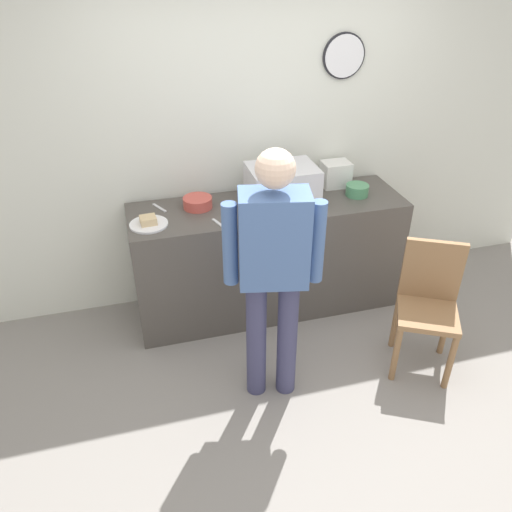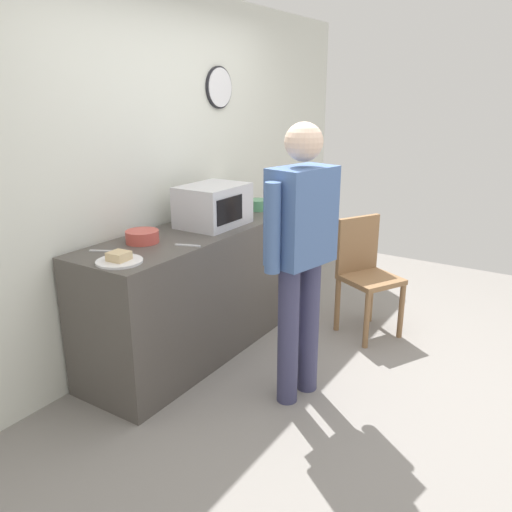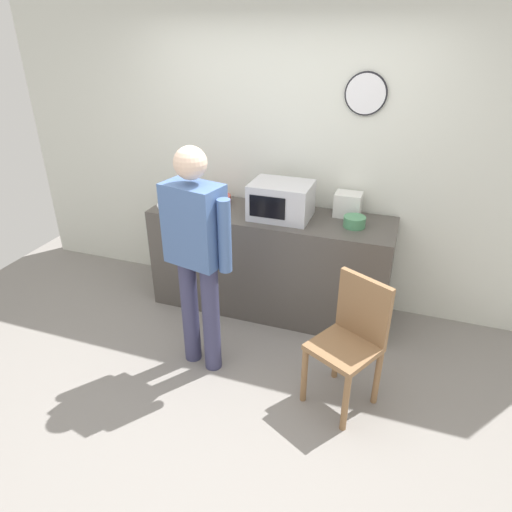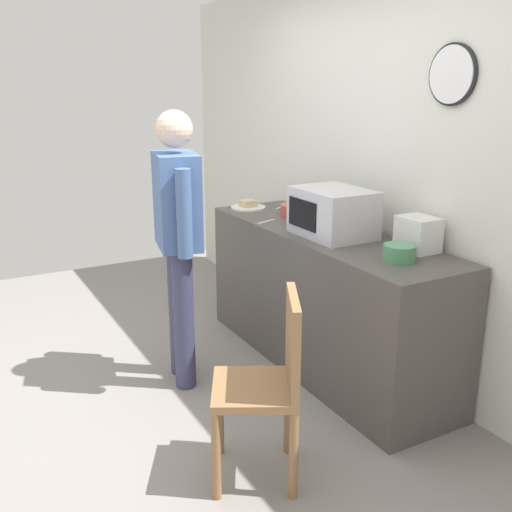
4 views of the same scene
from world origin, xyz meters
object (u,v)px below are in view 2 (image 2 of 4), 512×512
Objects in this scene: sandwich_plate at (119,259)px; salad_bowl at (142,237)px; spoon_utensil at (103,251)px; person_standing at (301,245)px; wooden_chair at (365,270)px; fork_utensil at (188,245)px; cereal_bowl at (258,205)px; toaster at (230,197)px; microwave at (213,205)px.

sandwich_plate is 1.24× the size of salad_bowl.
salad_bowl reaches higher than spoon_utensil.
person_standing reaches higher than wooden_chair.
wooden_chair is at bearing -28.89° from fork_utensil.
person_standing is (-0.96, -0.91, 0.03)m from cereal_bowl.
sandwich_plate is 1.52× the size of cereal_bowl.
spoon_utensil is (-1.43, -0.04, -0.10)m from toaster.
spoon_utensil is (-0.28, 0.06, -0.04)m from salad_bowl.
cereal_bowl is 1.04× the size of spoon_utensil.
toaster reaches higher than fork_utensil.
person_standing is (0.28, -1.03, 0.04)m from salad_bowl.
cereal_bowl is 0.81× the size of toaster.
sandwich_plate reaches higher than fork_utensil.
microwave is at bearing 4.11° from sandwich_plate.
toaster is at bearing 102.79° from wooden_chair.
sandwich_plate is 0.29× the size of wooden_chair.
spoon_utensil is (0.10, 0.25, -0.02)m from sandwich_plate.
microwave is 0.57m from toaster.
person_standing reaches higher than microwave.
wooden_chair is at bearing 0.17° from person_standing.
salad_bowl is (0.38, 0.19, 0.02)m from sandwich_plate.
spoon_utensil is (-1.52, 0.18, -0.04)m from cereal_bowl.
microwave is 0.98m from person_standing.
cereal_bowl is at bearing 0.02° from microwave.
sandwich_plate is at bearing -169.11° from toaster.
salad_bowl is 1.24m from cereal_bowl.
microwave reaches higher than cereal_bowl.
sandwich_plate is at bearing -153.79° from salad_bowl.
cereal_bowl is 1.16m from fork_utensil.
microwave is 0.53× the size of wooden_chair.
fork_utensil is at bearing -170.72° from cereal_bowl.
toaster is 1.43m from person_standing.
salad_bowl is at bearing 143.90° from wooden_chair.
person_standing is (0.66, -0.84, 0.06)m from sandwich_plate.
cereal_bowl is (1.62, 0.07, 0.02)m from sandwich_plate.
toaster is 1.29× the size of fork_utensil.
toaster is at bearing 52.46° from person_standing.
person_standing reaches higher than cereal_bowl.
wooden_chair is at bearing -49.25° from microwave.
cereal_bowl is 0.10× the size of person_standing.
toaster is at bearing 5.29° from salad_bowl.
salad_bowl is at bearing 26.21° from sandwich_plate.
wooden_chair is (0.78, -0.91, -0.56)m from microwave.
fork_utensil is 0.52m from spoon_utensil.
cereal_bowl reaches higher than wooden_chair.
person_standing reaches higher than toaster.
wooden_chair is at bearing -32.81° from spoon_utensil.
sandwich_plate is at bearing -175.89° from microwave.
salad_bowl is 1.79m from wooden_chair.
salad_bowl reaches higher than wooden_chair.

